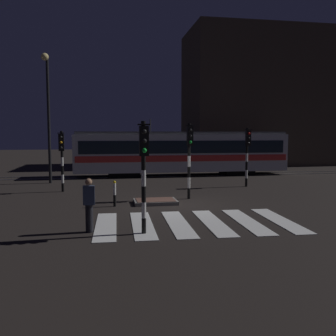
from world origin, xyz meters
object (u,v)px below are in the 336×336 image
(pedestrian_waiting_at_kerb, at_px, (89,205))
(street_lamp_trackside_left, at_px, (48,104))
(traffic_light_median_centre, at_px, (189,149))
(traffic_light_corner_far_left, at_px, (62,152))
(traffic_light_kerb_mid_left, at_px, (144,160))
(tram, at_px, (182,152))
(traffic_light_corner_far_right, at_px, (247,148))
(bollard_island_edge, at_px, (115,194))

(pedestrian_waiting_at_kerb, bearing_deg, street_lamp_trackside_left, 103.07)
(traffic_light_median_centre, distance_m, pedestrian_waiting_at_kerb, 7.09)
(street_lamp_trackside_left, bearing_deg, traffic_light_corner_far_left, -72.55)
(traffic_light_kerb_mid_left, relative_size, street_lamp_trackside_left, 0.45)
(street_lamp_trackside_left, distance_m, tram, 10.08)
(traffic_light_kerb_mid_left, bearing_deg, traffic_light_corner_far_right, 52.96)
(traffic_light_median_centre, bearing_deg, traffic_light_corner_far_right, 39.07)
(traffic_light_kerb_mid_left, relative_size, pedestrian_waiting_at_kerb, 2.04)
(street_lamp_trackside_left, distance_m, bollard_island_edge, 9.93)
(traffic_light_corner_far_right, bearing_deg, tram, 110.87)
(traffic_light_corner_far_left, xyz_separation_m, pedestrian_waiting_at_kerb, (1.70, -8.59, -1.26))
(traffic_light_corner_far_right, relative_size, pedestrian_waiting_at_kerb, 2.01)
(tram, bearing_deg, street_lamp_trackside_left, -160.80)
(traffic_light_corner_far_right, distance_m, pedestrian_waiting_at_kerb, 12.44)
(traffic_light_corner_far_left, relative_size, bollard_island_edge, 2.92)
(traffic_light_corner_far_left, relative_size, pedestrian_waiting_at_kerb, 1.89)
(traffic_light_corner_far_left, distance_m, traffic_light_median_centre, 6.98)
(traffic_light_kerb_mid_left, height_order, traffic_light_corner_far_right, traffic_light_kerb_mid_left)
(traffic_light_median_centre, height_order, street_lamp_trackside_left, street_lamp_trackside_left)
(traffic_light_corner_far_left, height_order, traffic_light_median_centre, traffic_light_median_centre)
(traffic_light_corner_far_left, height_order, tram, tram)
(traffic_light_kerb_mid_left, xyz_separation_m, tram, (4.54, 15.91, -0.55))
(traffic_light_kerb_mid_left, distance_m, street_lamp_trackside_left, 13.78)
(traffic_light_corner_far_right, xyz_separation_m, tram, (-2.51, 6.57, -0.52))
(tram, bearing_deg, traffic_light_corner_far_left, -139.54)
(street_lamp_trackside_left, bearing_deg, traffic_light_corner_far_right, -16.52)
(traffic_light_median_centre, height_order, tram, tram)
(traffic_light_corner_far_right, height_order, street_lamp_trackside_left, street_lamp_trackside_left)
(traffic_light_corner_far_left, bearing_deg, tram, 40.46)
(traffic_light_corner_far_left, bearing_deg, bollard_island_edge, -59.90)
(tram, relative_size, pedestrian_waiting_at_kerb, 9.24)
(traffic_light_corner_far_left, bearing_deg, traffic_light_corner_far_right, 0.96)
(traffic_light_corner_far_right, height_order, bollard_island_edge, traffic_light_corner_far_right)
(traffic_light_kerb_mid_left, relative_size, traffic_light_median_centre, 0.97)
(traffic_light_kerb_mid_left, bearing_deg, street_lamp_trackside_left, 109.42)
(traffic_light_kerb_mid_left, bearing_deg, pedestrian_waiting_at_kerb, 161.05)
(traffic_light_corner_far_left, bearing_deg, pedestrian_waiting_at_kerb, -78.82)
(traffic_light_kerb_mid_left, distance_m, tram, 16.56)
(traffic_light_kerb_mid_left, xyz_separation_m, pedestrian_waiting_at_kerb, (-1.67, 0.57, -1.42))
(bollard_island_edge, bearing_deg, street_lamp_trackside_left, 114.79)
(traffic_light_corner_far_right, height_order, traffic_light_median_centre, traffic_light_median_centre)
(tram, xyz_separation_m, pedestrian_waiting_at_kerb, (-6.21, -15.34, -0.87))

